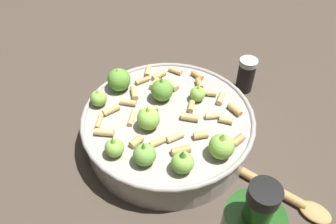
# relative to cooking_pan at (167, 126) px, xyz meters

# --- Properties ---
(ground_plane) EXTENTS (2.40, 2.40, 0.00)m
(ground_plane) POSITION_rel_cooking_pan_xyz_m (-0.00, 0.00, -0.04)
(ground_plane) COLOR #42382D
(cooking_pan) EXTENTS (0.32, 0.32, 0.12)m
(cooking_pan) POSITION_rel_cooking_pan_xyz_m (0.00, 0.00, 0.00)
(cooking_pan) COLOR #9E9993
(cooking_pan) RESTS_ON ground
(pepper_shaker) EXTENTS (0.04, 0.04, 0.08)m
(pepper_shaker) POSITION_rel_cooking_pan_xyz_m (-0.23, -0.01, -0.00)
(pepper_shaker) COLOR black
(pepper_shaker) RESTS_ON ground
(wooden_spoon) EXTENTS (0.09, 0.25, 0.02)m
(wooden_spoon) POSITION_rel_cooking_pan_xyz_m (-0.07, 0.19, -0.03)
(wooden_spoon) COLOR #B2844C
(wooden_spoon) RESTS_ON ground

